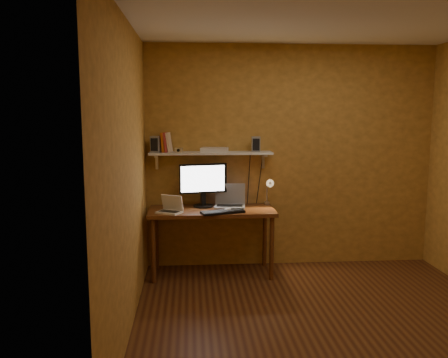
{
  "coord_description": "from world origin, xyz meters",
  "views": [
    {
      "loc": [
        -1.19,
        -3.9,
        1.85
      ],
      "look_at": [
        -0.82,
        1.18,
        1.11
      ],
      "focal_mm": 38.0,
      "sensor_mm": 36.0,
      "label": 1
    }
  ],
  "objects": [
    {
      "name": "books",
      "position": [
        -1.45,
        1.49,
        1.49
      ],
      "size": [
        0.14,
        0.16,
        0.22
      ],
      "color": "#C25315",
      "rests_on": "wall_shelf"
    },
    {
      "name": "mouse",
      "position": [
        -0.78,
        1.15,
        0.77
      ],
      "size": [
        0.11,
        0.09,
        0.04
      ],
      "primitive_type": "ellipsoid",
      "rotation": [
        0.0,
        0.0,
        0.24
      ],
      "color": "white",
      "rests_on": "desk"
    },
    {
      "name": "desk_lamp",
      "position": [
        -0.29,
        1.41,
        0.96
      ],
      "size": [
        0.09,
        0.23,
        0.38
      ],
      "color": "silver",
      "rests_on": "desk"
    },
    {
      "name": "shelf_camera",
      "position": [
        -1.31,
        1.42,
        1.4
      ],
      "size": [
        0.09,
        0.05,
        0.05
      ],
      "color": "silver",
      "rests_on": "wall_shelf"
    },
    {
      "name": "monitor",
      "position": [
        -1.04,
        1.43,
        1.03
      ],
      "size": [
        0.54,
        0.27,
        0.5
      ],
      "rotation": [
        0.0,
        0.0,
        0.2
      ],
      "color": "black",
      "rests_on": "desk"
    },
    {
      "name": "router",
      "position": [
        -0.91,
        1.48,
        1.4
      ],
      "size": [
        0.33,
        0.26,
        0.05
      ],
      "primitive_type": "cube",
      "rotation": [
        0.0,
        0.0,
        -0.22
      ],
      "color": "white",
      "rests_on": "wall_shelf"
    },
    {
      "name": "keyboard",
      "position": [
        -0.84,
        1.07,
        0.76
      ],
      "size": [
        0.5,
        0.29,
        0.03
      ],
      "primitive_type": "cube",
      "rotation": [
        0.0,
        0.0,
        0.31
      ],
      "color": "black",
      "rests_on": "desk"
    },
    {
      "name": "speaker_right",
      "position": [
        -0.44,
        1.46,
        1.46
      ],
      "size": [
        0.1,
        0.1,
        0.17
      ],
      "primitive_type": "cube",
      "rotation": [
        0.0,
        0.0,
        -0.08
      ],
      "color": "gray",
      "rests_on": "wall_shelf"
    },
    {
      "name": "desk",
      "position": [
        -0.95,
        1.28,
        0.66
      ],
      "size": [
        1.4,
        0.6,
        0.75
      ],
      "color": "brown",
      "rests_on": "ground"
    },
    {
      "name": "room",
      "position": [
        0.0,
        0.0,
        1.3
      ],
      "size": [
        3.44,
        3.24,
        2.64
      ],
      "color": "brown",
      "rests_on": "ground"
    },
    {
      "name": "speaker_left",
      "position": [
        -1.57,
        1.47,
        1.47
      ],
      "size": [
        0.12,
        0.12,
        0.18
      ],
      "primitive_type": "cube",
      "rotation": [
        0.0,
        0.0,
        -0.26
      ],
      "color": "gray",
      "rests_on": "wall_shelf"
    },
    {
      "name": "netbook",
      "position": [
        -1.4,
        1.13,
        0.8
      ],
      "size": [
        0.31,
        0.28,
        0.19
      ],
      "rotation": [
        0.0,
        0.0,
        -0.52
      ],
      "color": "white",
      "rests_on": "desk"
    },
    {
      "name": "laptop",
      "position": [
        -0.73,
        1.42,
        0.82
      ],
      "size": [
        0.37,
        0.29,
        0.26
      ],
      "rotation": [
        0.0,
        0.0,
        -0.13
      ],
      "color": "gray",
      "rests_on": "desk"
    },
    {
      "name": "wall_shelf",
      "position": [
        -0.95,
        1.47,
        1.36
      ],
      "size": [
        1.4,
        0.25,
        0.21
      ],
      "color": "silver",
      "rests_on": "room"
    }
  ]
}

